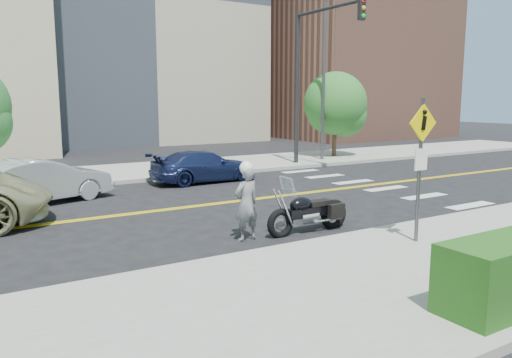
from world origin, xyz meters
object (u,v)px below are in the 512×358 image
object	(u,v)px
pedestrian_sign	(421,156)
parked_car_silver	(41,181)
parked_car_blue	(204,166)
motorcycle	(309,203)
motorcyclist	(246,201)

from	to	relation	value
pedestrian_sign	parked_car_silver	size ratio (longest dim) A/B	0.72
parked_car_blue	pedestrian_sign	bearing A→B (deg)	178.11
parked_car_silver	motorcycle	bearing A→B (deg)	-161.79
pedestrian_sign	parked_car_silver	xyz separation A→B (m)	(-6.03, 9.19, -1.27)
motorcyclist	parked_car_silver	xyz separation A→B (m)	(-3.26, 6.79, -0.20)
pedestrian_sign	parked_car_blue	distance (m)	10.34
motorcyclist	motorcycle	xyz separation A→B (m)	(1.63, -0.16, -0.20)
motorcycle	parked_car_blue	world-z (taller)	motorcycle
motorcyclist	motorcycle	world-z (taller)	motorcyclist
parked_car_silver	parked_car_blue	distance (m)	6.05
pedestrian_sign	motorcyclist	bearing A→B (deg)	139.12
pedestrian_sign	parked_car_silver	bearing A→B (deg)	123.27
pedestrian_sign	motorcyclist	distance (m)	3.82
motorcycle	parked_car_blue	bearing A→B (deg)	80.14
motorcycle	motorcyclist	bearing A→B (deg)	172.32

